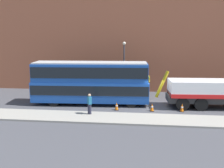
% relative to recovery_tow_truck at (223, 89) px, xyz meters
% --- Properties ---
extents(ground_plane, '(120.00, 120.00, 0.00)m').
position_rel_recovery_tow_truck_xyz_m(ground_plane, '(-5.83, -0.20, -1.76)').
color(ground_plane, '#424247').
extents(near_kerb, '(60.00, 2.80, 0.15)m').
position_rel_recovery_tow_truck_xyz_m(near_kerb, '(-5.83, -4.40, -1.68)').
color(near_kerb, gray).
rests_on(near_kerb, ground_plane).
extents(building_facade, '(60.00, 1.50, 16.00)m').
position_rel_recovery_tow_truck_xyz_m(building_facade, '(-5.83, 6.78, 6.31)').
color(building_facade, '#935138').
rests_on(building_facade, ground_plane).
extents(recovery_tow_truck, '(10.20, 3.12, 3.67)m').
position_rel_recovery_tow_truck_xyz_m(recovery_tow_truck, '(0.00, 0.00, 0.00)').
color(recovery_tow_truck, '#2D2D2D').
rests_on(recovery_tow_truck, ground_plane).
extents(double_decker_bus, '(11.14, 3.14, 4.06)m').
position_rel_recovery_tow_truck_xyz_m(double_decker_bus, '(-12.18, -0.03, 0.47)').
color(double_decker_bus, '#19479E').
rests_on(double_decker_bus, ground_plane).
extents(pedestrian_onlooker, '(0.44, 0.48, 1.71)m').
position_rel_recovery_tow_truck_xyz_m(pedestrian_onlooker, '(-11.55, -3.76, -0.77)').
color(pedestrian_onlooker, '#232333').
rests_on(pedestrian_onlooker, near_kerb).
extents(traffic_cone_near_bus, '(0.36, 0.36, 0.72)m').
position_rel_recovery_tow_truck_xyz_m(traffic_cone_near_bus, '(-9.50, -1.83, -1.42)').
color(traffic_cone_near_bus, orange).
rests_on(traffic_cone_near_bus, ground_plane).
extents(traffic_cone_midway, '(0.36, 0.36, 0.72)m').
position_rel_recovery_tow_truck_xyz_m(traffic_cone_midway, '(-6.39, -1.83, -1.42)').
color(traffic_cone_midway, orange).
rests_on(traffic_cone_midway, ground_plane).
extents(traffic_cone_near_truck, '(0.36, 0.36, 0.72)m').
position_rel_recovery_tow_truck_xyz_m(traffic_cone_near_truck, '(-3.81, -1.68, -1.42)').
color(traffic_cone_near_truck, orange).
rests_on(traffic_cone_near_truck, ground_plane).
extents(street_lamp, '(0.36, 0.36, 5.83)m').
position_rel_recovery_tow_truck_xyz_m(street_lamp, '(-9.31, 4.59, 1.71)').
color(street_lamp, '#38383D').
rests_on(street_lamp, ground_plane).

